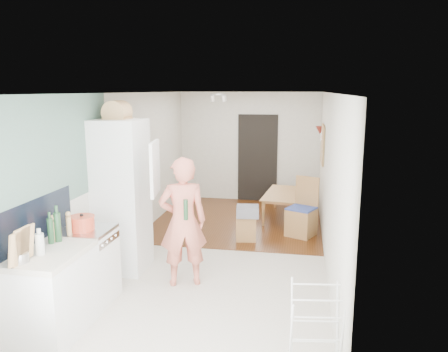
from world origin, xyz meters
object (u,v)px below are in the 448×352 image
(dining_chair, at_px, (302,208))
(drying_rack, at_px, (315,335))
(person, at_px, (183,210))
(stool, at_px, (246,228))
(dining_table, at_px, (287,208))

(dining_chair, relative_size, drying_rack, 1.23)
(dining_chair, xyz_separation_m, drying_rack, (0.15, -3.91, -0.10))
(person, distance_m, stool, 2.09)
(dining_table, distance_m, stool, 1.59)
(dining_chair, bearing_deg, drying_rack, -62.83)
(dining_chair, distance_m, stool, 1.05)
(person, bearing_deg, dining_table, -131.58)
(person, height_order, drying_rack, person)
(stool, relative_size, drying_rack, 0.52)
(dining_chair, height_order, stool, dining_chair)
(dining_table, bearing_deg, drying_rack, -169.27)
(dining_table, xyz_separation_m, dining_chair, (0.28, -1.07, 0.30))
(stool, bearing_deg, person, -107.79)
(dining_table, relative_size, dining_chair, 1.19)
(person, xyz_separation_m, stool, (0.59, 1.85, -0.79))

